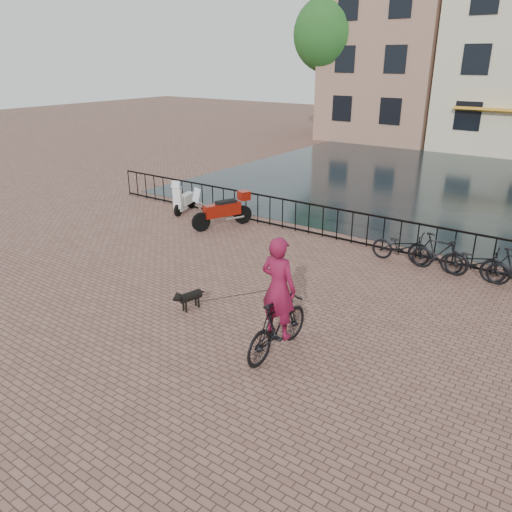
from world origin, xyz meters
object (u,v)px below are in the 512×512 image
Objects in this scene: dog at (191,299)px; scooter at (184,194)px; cyclist at (278,304)px; motorcycle at (222,206)px.

dog is 7.73m from scooter.
dog is (-2.57, 0.36, -0.79)m from cyclist.
cyclist is 9.90m from scooter.
scooter is at bearing 147.84° from dog.
motorcycle is at bearing -31.70° from scooter.
dog is 5.87m from motorcycle.
scooter is at bearing -35.71° from cyclist.
cyclist reaches higher than dog.
motorcycle reaches higher than dog.
dog is 0.37× the size of motorcycle.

